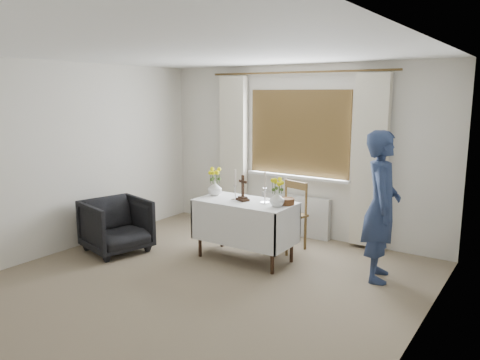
% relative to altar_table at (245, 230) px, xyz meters
% --- Properties ---
extents(ground, '(5.00, 5.00, 0.00)m').
position_rel_altar_table_xyz_m(ground, '(0.04, -1.12, -0.38)').
color(ground, '#7F6F57').
rests_on(ground, ground).
extents(altar_table, '(1.24, 0.64, 0.76)m').
position_rel_altar_table_xyz_m(altar_table, '(0.00, 0.00, 0.00)').
color(altar_table, white).
rests_on(altar_table, ground).
extents(wooden_chair, '(0.52, 0.52, 0.92)m').
position_rel_altar_table_xyz_m(wooden_chair, '(0.24, 0.64, 0.08)').
color(wooden_chair, brown).
rests_on(wooden_chair, ground).
extents(armchair, '(0.95, 0.93, 0.71)m').
position_rel_altar_table_xyz_m(armchair, '(-1.59, -0.70, -0.02)').
color(armchair, black).
rests_on(armchair, ground).
extents(person, '(0.57, 0.71, 1.70)m').
position_rel_altar_table_xyz_m(person, '(1.61, 0.32, 0.47)').
color(person, navy).
rests_on(person, ground).
extents(radiator, '(1.10, 0.10, 0.60)m').
position_rel_altar_table_xyz_m(radiator, '(0.04, 1.30, -0.08)').
color(radiator, silver).
rests_on(radiator, ground).
extents(wooden_cross, '(0.18, 0.16, 0.33)m').
position_rel_altar_table_xyz_m(wooden_cross, '(-0.03, -0.00, 0.54)').
color(wooden_cross, black).
rests_on(wooden_cross, altar_table).
extents(candlestick_left, '(0.13, 0.13, 0.39)m').
position_rel_altar_table_xyz_m(candlestick_left, '(-0.12, -0.04, 0.58)').
color(candlestick_left, white).
rests_on(candlestick_left, altar_table).
extents(candlestick_right, '(0.12, 0.12, 0.39)m').
position_rel_altar_table_xyz_m(candlestick_right, '(0.26, 0.04, 0.58)').
color(candlestick_right, white).
rests_on(candlestick_right, altar_table).
extents(flower_vase_left, '(0.24, 0.24, 0.19)m').
position_rel_altar_table_xyz_m(flower_vase_left, '(-0.52, 0.06, 0.48)').
color(flower_vase_left, white).
rests_on(flower_vase_left, altar_table).
extents(flower_vase_right, '(0.20, 0.20, 0.18)m').
position_rel_altar_table_xyz_m(flower_vase_right, '(0.47, -0.03, 0.47)').
color(flower_vase_right, white).
rests_on(flower_vase_right, altar_table).
extents(wicker_basket, '(0.26, 0.26, 0.08)m').
position_rel_altar_table_xyz_m(wicker_basket, '(0.51, 0.13, 0.42)').
color(wicker_basket, brown).
rests_on(wicker_basket, altar_table).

